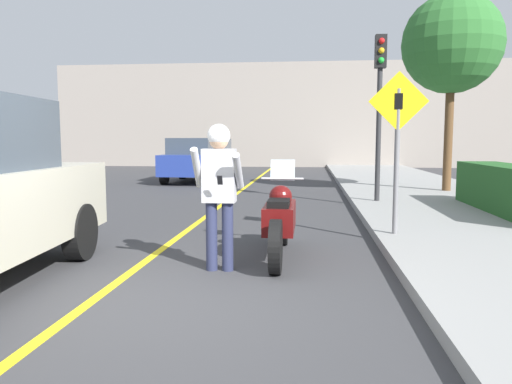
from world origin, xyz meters
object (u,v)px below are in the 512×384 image
at_px(person_biker, 219,181).
at_px(traffic_light, 380,87).
at_px(motorcycle, 280,220).
at_px(crossing_sign, 397,137).
at_px(street_tree, 452,44).
at_px(parked_car_silver, 213,155).
at_px(parked_car_blue, 194,160).

height_order(person_biker, traffic_light, traffic_light).
xyz_separation_m(motorcycle, crossing_sign, (1.73, 1.14, 1.13)).
height_order(street_tree, parked_car_silver, street_tree).
relative_size(street_tree, parked_car_silver, 1.32).
relative_size(motorcycle, traffic_light, 0.61).
bearing_deg(parked_car_silver, street_tree, -49.31).
bearing_deg(street_tree, person_biker, -119.50).
xyz_separation_m(street_tree, parked_car_blue, (-8.38, 3.97, -3.44)).
xyz_separation_m(person_biker, street_tree, (5.06, 8.95, 3.18)).
bearing_deg(crossing_sign, street_tree, 69.49).
bearing_deg(parked_car_silver, motorcycle, -76.32).
relative_size(crossing_sign, parked_car_silver, 0.59).
bearing_deg(street_tree, crossing_sign, -110.51).
xyz_separation_m(crossing_sign, traffic_light, (0.29, 4.31, 1.20)).
xyz_separation_m(motorcycle, person_biker, (-0.70, -0.78, 0.60)).
relative_size(motorcycle, person_biker, 1.32).
distance_m(person_biker, street_tree, 10.76).
bearing_deg(person_biker, parked_car_blue, 104.40).
bearing_deg(motorcycle, traffic_light, 69.57).
bearing_deg(street_tree, parked_car_silver, 130.69).
bearing_deg(parked_car_blue, crossing_sign, -62.41).
bearing_deg(motorcycle, street_tree, 61.90).
distance_m(traffic_light, parked_car_silver, 14.72).
bearing_deg(person_biker, parked_car_silver, 101.17).
height_order(person_biker, street_tree, street_tree).
relative_size(street_tree, parked_car_blue, 1.32).
xyz_separation_m(parked_car_blue, parked_car_silver, (-0.48, 6.34, 0.00)).
bearing_deg(parked_car_blue, street_tree, -25.33).
distance_m(motorcycle, parked_car_silver, 19.03).
bearing_deg(person_biker, street_tree, 60.50).
distance_m(street_tree, parked_car_silver, 14.02).
height_order(parked_car_blue, parked_car_silver, same).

